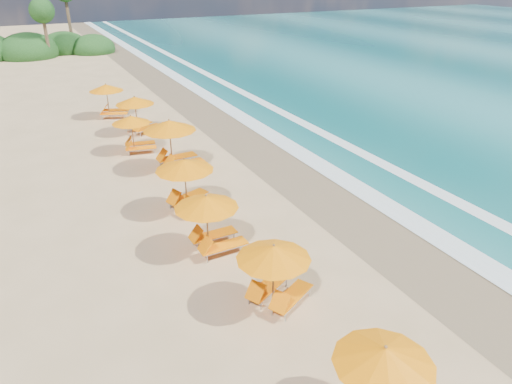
% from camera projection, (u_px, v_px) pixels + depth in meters
% --- Properties ---
extents(ground, '(160.00, 160.00, 0.00)m').
position_uv_depth(ground, '(256.00, 219.00, 19.26)').
color(ground, tan).
rests_on(ground, ground).
extents(wet_sand, '(4.00, 160.00, 0.01)m').
position_uv_depth(wet_sand, '(337.00, 199.00, 20.87)').
color(wet_sand, '#7A6348').
rests_on(wet_sand, ground).
extents(surf_foam, '(4.00, 160.00, 0.01)m').
position_uv_depth(surf_foam, '(385.00, 187.00, 21.94)').
color(surf_foam, white).
rests_on(surf_foam, ground).
extents(station_2, '(2.46, 2.29, 2.23)m').
position_uv_depth(station_2, '(387.00, 378.00, 10.23)').
color(station_2, olive).
rests_on(station_2, ground).
extents(station_3, '(2.95, 2.95, 2.22)m').
position_uv_depth(station_3, '(276.00, 270.00, 13.87)').
color(station_3, olive).
rests_on(station_3, ground).
extents(station_4, '(2.50, 2.32, 2.28)m').
position_uv_depth(station_4, '(212.00, 219.00, 16.58)').
color(station_4, olive).
rests_on(station_4, ground).
extents(station_5, '(3.08, 3.02, 2.41)m').
position_uv_depth(station_5, '(189.00, 181.00, 19.38)').
color(station_5, olive).
rests_on(station_5, ground).
extents(station_6, '(2.95, 2.75, 2.64)m').
position_uv_depth(station_6, '(174.00, 141.00, 23.38)').
color(station_6, olive).
rests_on(station_6, ground).
extents(station_7, '(2.53, 2.42, 2.10)m').
position_uv_depth(station_7, '(135.00, 131.00, 25.71)').
color(station_7, olive).
rests_on(station_7, ground).
extents(station_8, '(3.05, 3.03, 2.34)m').
position_uv_depth(station_8, '(138.00, 112.00, 28.63)').
color(station_8, olive).
rests_on(station_8, ground).
extents(station_9, '(2.95, 2.91, 2.28)m').
position_uv_depth(station_9, '(110.00, 98.00, 31.69)').
color(station_9, olive).
rests_on(station_9, ground).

